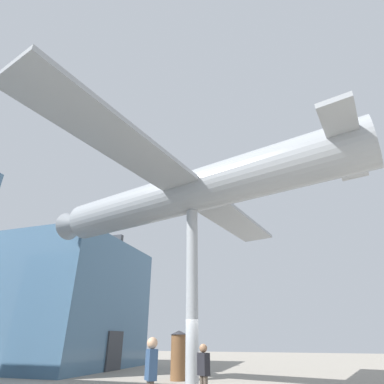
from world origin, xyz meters
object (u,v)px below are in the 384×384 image
object	(u,v)px
suspended_airplane	(186,194)
visitor_person	(151,371)
visitor_second	(204,370)
support_pylon_central	(192,293)
info_kiosk	(179,354)

from	to	relation	value
suspended_airplane	visitor_person	bearing A→B (deg)	-160.29
visitor_person	visitor_second	world-z (taller)	visitor_person
support_pylon_central	info_kiosk	world-z (taller)	support_pylon_central
visitor_person	visitor_second	distance (m)	2.49
suspended_airplane	visitor_second	world-z (taller)	suspended_airplane
visitor_second	info_kiosk	distance (m)	6.40
support_pylon_central	visitor_second	xyz separation A→B (m)	(-1.08, -0.72, -2.45)
visitor_second	visitor_person	bearing A→B (deg)	-69.99
visitor_person	visitor_second	size ratio (longest dim) A/B	1.11
visitor_second	info_kiosk	bearing A→B (deg)	154.09
support_pylon_central	info_kiosk	size ratio (longest dim) A/B	3.07
info_kiosk	visitor_second	bearing A→B (deg)	-153.06
support_pylon_central	visitor_person	size ratio (longest dim) A/B	3.62
visitor_second	suspended_airplane	bearing A→B (deg)	169.15
visitor_second	info_kiosk	world-z (taller)	info_kiosk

